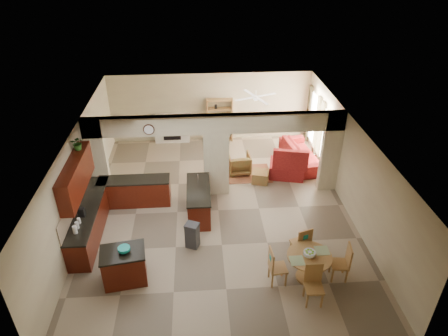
{
  "coord_description": "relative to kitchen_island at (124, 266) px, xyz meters",
  "views": [
    {
      "loc": [
        -0.55,
        -10.01,
        7.55
      ],
      "look_at": [
        0.2,
        0.3,
        1.36
      ],
      "focal_mm": 32.0,
      "sensor_mm": 36.0,
      "label": 1
    }
  ],
  "objects": [
    {
      "name": "fireplace",
      "position": [
        0.87,
        7.53,
        0.15
      ],
      "size": [
        1.6,
        0.35,
        1.2
      ],
      "color": "beige",
      "rests_on": "floor"
    },
    {
      "name": "chair_north",
      "position": [
        4.52,
        0.44,
        0.09
      ],
      "size": [
        0.53,
        0.53,
        1.02
      ],
      "rotation": [
        0.0,
        0.0,
        3.45
      ],
      "color": "olive",
      "rests_on": "floor"
    },
    {
      "name": "partition_header",
      "position": [
        2.47,
        3.7,
        2.03
      ],
      "size": [
        8.0,
        0.25,
        0.6
      ],
      "primitive_type": "cube",
      "color": "beige",
      "rests_on": "partition_center_pier"
    },
    {
      "name": "upper_cabinets",
      "position": [
        -1.35,
        1.9,
        1.45
      ],
      "size": [
        0.35,
        2.4,
        0.9
      ],
      "primitive_type": "cube",
      "color": "#3A0C06",
      "rests_on": "wall_left"
    },
    {
      "name": "partition_left_pier",
      "position": [
        -1.23,
        3.7,
        0.93
      ],
      "size": [
        0.6,
        0.25,
        2.8
      ],
      "primitive_type": "cube",
      "color": "beige",
      "rests_on": "floor"
    },
    {
      "name": "chair_west",
      "position": [
        3.66,
        -0.34,
        0.09
      ],
      "size": [
        0.45,
        0.45,
        1.02
      ],
      "rotation": [
        0.0,
        0.0,
        1.64
      ],
      "color": "olive",
      "rests_on": "floor"
    },
    {
      "name": "armchair",
      "position": [
        3.35,
        4.94,
        -0.1
      ],
      "size": [
        0.83,
        0.85,
        0.73
      ],
      "primitive_type": "imported",
      "rotation": [
        0.0,
        0.0,
        3.21
      ],
      "color": "maroon",
      "rests_on": "floor"
    },
    {
      "name": "shelving_unit",
      "position": [
        2.82,
        7.52,
        0.43
      ],
      "size": [
        1.0,
        0.32,
        1.8
      ],
      "primitive_type": "cube",
      "color": "olive",
      "rests_on": "floor"
    },
    {
      "name": "sofa",
      "position": [
        5.77,
        5.48,
        -0.1
      ],
      "size": [
        2.59,
        1.3,
        0.73
      ],
      "primitive_type": "imported",
      "rotation": [
        0.0,
        0.0,
        1.71
      ],
      "color": "maroon",
      "rests_on": "floor"
    },
    {
      "name": "plant",
      "position": [
        -1.35,
        2.59,
        2.1
      ],
      "size": [
        0.36,
        0.32,
        0.39
      ],
      "primitive_type": "imported",
      "rotation": [
        0.0,
        0.0,
        0.04
      ],
      "color": "#1E5115",
      "rests_on": "upper_cabinets"
    },
    {
      "name": "wall_left",
      "position": [
        -1.53,
        2.7,
        0.93
      ],
      "size": [
        0.0,
        10.0,
        10.0
      ],
      "primitive_type": "plane",
      "rotation": [
        1.57,
        0.0,
        1.57
      ],
      "color": "beige",
      "rests_on": "floor"
    },
    {
      "name": "window_a",
      "position": [
        6.44,
        5.0,
        0.73
      ],
      "size": [
        0.02,
        0.9,
        1.9
      ],
      "primitive_type": "cube",
      "color": "white",
      "rests_on": "wall_right"
    },
    {
      "name": "wall_clock",
      "position": [
        0.47,
        3.55,
        1.98
      ],
      "size": [
        0.34,
        0.03,
        0.34
      ],
      "primitive_type": "cylinder",
      "rotation": [
        1.57,
        0.0,
        0.0
      ],
      "color": "#452317",
      "rests_on": "partition_header"
    },
    {
      "name": "teal_bowl",
      "position": [
        0.06,
        -0.01,
        0.53
      ],
      "size": [
        0.29,
        0.29,
        0.14
      ],
      "primitive_type": "cylinder",
      "color": "#148B83",
      "rests_on": "kitchen_island"
    },
    {
      "name": "drape_a_right",
      "position": [
        6.4,
        5.6,
        0.73
      ],
      "size": [
        0.1,
        0.28,
        2.3
      ],
      "primitive_type": "cube",
      "color": "#43231A",
      "rests_on": "wall_right"
    },
    {
      "name": "glazed_door",
      "position": [
        6.44,
        5.85,
        0.58
      ],
      "size": [
        0.02,
        0.7,
        2.1
      ],
      "primitive_type": "cube",
      "color": "white",
      "rests_on": "wall_right"
    },
    {
      "name": "wall_right",
      "position": [
        6.47,
        2.7,
        0.93
      ],
      "size": [
        0.0,
        10.0,
        10.0
      ],
      "primitive_type": "plane",
      "rotation": [
        1.57,
        0.0,
        -1.57
      ],
      "color": "beige",
      "rests_on": "floor"
    },
    {
      "name": "peninsula",
      "position": [
        1.87,
        2.59,
        -0.01
      ],
      "size": [
        0.7,
        1.85,
        0.91
      ],
      "color": "#3A0C06",
      "rests_on": "floor"
    },
    {
      "name": "dining_table",
      "position": [
        4.52,
        -0.27,
        0.03
      ],
      "size": [
        1.1,
        1.1,
        0.75
      ],
      "color": "olive",
      "rests_on": "floor"
    },
    {
      "name": "chair_east",
      "position": [
        5.37,
        -0.32,
        0.09
      ],
      "size": [
        0.47,
        0.47,
        1.02
      ],
      "rotation": [
        0.0,
        0.0,
        4.58
      ],
      "color": "olive",
      "rests_on": "floor"
    },
    {
      "name": "drape_a_left",
      "position": [
        6.4,
        4.4,
        0.73
      ],
      "size": [
        0.1,
        0.28,
        2.3
      ],
      "primitive_type": "cube",
      "color": "#43231A",
      "rests_on": "wall_right"
    },
    {
      "name": "kitchen_island",
      "position": [
        0.0,
        0.0,
        0.0
      ],
      "size": [
        1.17,
        0.91,
        0.93
      ],
      "rotation": [
        0.0,
        0.0,
        0.15
      ],
      "color": "#3A0C06",
      "rests_on": "floor"
    },
    {
      "name": "drape_b_right",
      "position": [
        6.4,
        7.3,
        0.73
      ],
      "size": [
        0.1,
        0.28,
        2.3
      ],
      "primitive_type": "cube",
      "color": "#43231A",
      "rests_on": "wall_right"
    },
    {
      "name": "partition_center_pier",
      "position": [
        2.47,
        3.7,
        0.63
      ],
      "size": [
        0.8,
        0.25,
        2.2
      ],
      "primitive_type": "cube",
      "color": "beige",
      "rests_on": "floor"
    },
    {
      "name": "wall_back",
      "position": [
        2.47,
        7.7,
        0.93
      ],
      "size": [
        8.0,
        0.0,
        8.0
      ],
      "primitive_type": "plane",
      "rotation": [
        1.57,
        0.0,
        0.0
      ],
      "color": "beige",
      "rests_on": "floor"
    },
    {
      "name": "ceiling_fan",
      "position": [
        3.97,
        5.7,
        2.09
      ],
      "size": [
        1.0,
        1.0,
        0.1
      ],
      "primitive_type": "cylinder",
      "color": "white",
      "rests_on": "ceiling"
    },
    {
      "name": "partition_right_pier",
      "position": [
        6.17,
        3.7,
        0.93
      ],
      "size": [
        0.6,
        0.25,
        2.8
      ],
      "primitive_type": "cube",
      "color": "beige",
      "rests_on": "floor"
    },
    {
      "name": "fruit_bowl",
      "position": [
        4.5,
        -0.28,
        0.36
      ],
      "size": [
        0.3,
        0.3,
        0.16
      ],
      "primitive_type": "cylinder",
      "color": "#6DB326",
      "rests_on": "dining_table"
    },
    {
      "name": "wall_front",
      "position": [
        2.47,
        -2.3,
        0.93
      ],
      "size": [
        8.0,
        0.0,
        8.0
      ],
      "primitive_type": "plane",
      "rotation": [
        -1.57,
        0.0,
        0.0
      ],
      "color": "beige",
      "rests_on": "floor"
    },
    {
      "name": "trash_can",
      "position": [
        1.66,
        1.12,
        -0.11
      ],
      "size": [
        0.42,
        0.39,
        0.7
      ],
      "primitive_type": "cube",
      "rotation": [
        0.0,
        0.0,
        -0.41
      ],
      "color": "#2B2B2D",
      "rests_on": "floor"
    },
    {
      "name": "floor",
      "position": [
        2.47,
        2.7,
        -0.47
      ],
      "size": [
        10.0,
        10.0,
        0.0
      ],
      "primitive_type": "plane",
      "color": "gray",
      "rests_on": "ground"
    },
    {
      "name": "drape_b_left",
      "position": [
        6.4,
        6.1,
        0.73
      ],
      "size": [
        0.1,
        0.28,
        2.3
      ],
      "primitive_type": "cube",
      "color": "#43231A",
      "rests_on": "wall_right"
    },
    {
      "name": "ottoman",
      "position": [
        4.03,
        4.26,
        -0.27
      ],
      "size": [
        0.67,
        0.67,
        0.39
      ],
      "primitive_type": "cube",
      "rotation": [
        0.0,
        0.0,
        -0.27
      ],
      "color": "maroon",
      "rests_on": "floor"
    },
    {
      "name": "rug",
      "position": [
        3.67,
        4.8,
        -0.46
      ],
      "size": [
        1.6,
        1.3,
        0.01
      ],
      "primitive_type": "cube",
      "color": "brown",
      "rests_on": "floor"
    },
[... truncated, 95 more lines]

